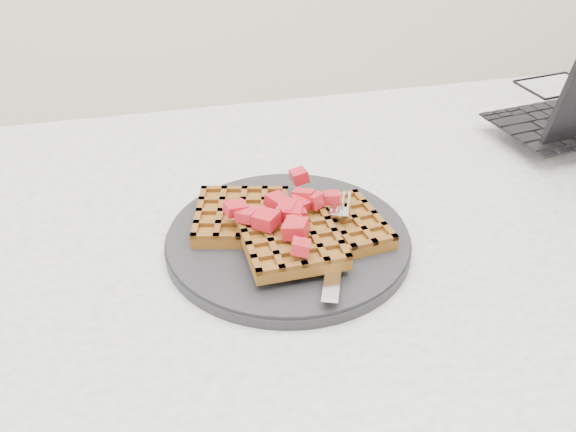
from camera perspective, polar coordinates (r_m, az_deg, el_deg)
The scene contains 5 objects.
table at distance 0.82m, azimuth 8.63°, elevation -8.05°, with size 1.20×0.80×0.75m.
plate at distance 0.71m, azimuth 0.00°, elevation -2.14°, with size 0.27×0.27×0.02m, color black.
waffles at distance 0.70m, azimuth 0.09°, elevation -1.03°, with size 0.22×0.19×0.03m.
strawberry_pile at distance 0.69m, azimuth 0.00°, elevation 0.97°, with size 0.15×0.15×0.02m, color #8C000C, non-canonical shape.
fork at distance 0.68m, azimuth 4.34°, elevation -2.48°, with size 0.02×0.18×0.02m, color silver, non-canonical shape.
Camera 1 is at (-0.26, -0.56, 1.18)m, focal length 40.00 mm.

